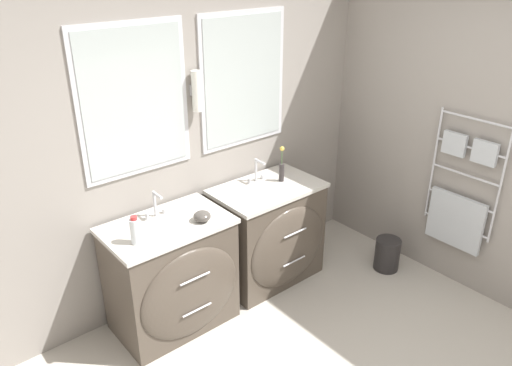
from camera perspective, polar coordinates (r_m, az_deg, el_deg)
name	(u,v)px	position (r m, az deg, el deg)	size (l,w,h in m)	color
wall_back	(190,135)	(3.82, -7.54, 5.42)	(4.97, 0.15, 2.60)	gray
wall_right	(449,129)	(4.29, 21.17, 5.79)	(0.13, 4.00, 2.60)	gray
vanity_left	(173,276)	(3.74, -9.41, -10.45)	(0.88, 0.62, 0.86)	#4C4238
vanity_right	(270,234)	(4.19, 1.61, -5.80)	(0.88, 0.62, 0.86)	#4C4238
faucet_left	(156,205)	(3.60, -11.39, -2.46)	(0.17, 0.12, 0.20)	silver
faucet_right	(257,171)	(4.07, 0.11, 1.41)	(0.17, 0.12, 0.20)	silver
toiletry_bottle	(135,231)	(3.32, -13.64, -5.31)	(0.07, 0.07, 0.20)	silver
amenity_bowl	(202,216)	(3.52, -6.18, -3.80)	(0.12, 0.12, 0.07)	#4C4742
flower_vase	(282,168)	(4.08, 2.95, 1.69)	(0.04, 0.04, 0.30)	#332D2D
waste_bin	(387,254)	(4.60, 14.77, -7.80)	(0.22, 0.22, 0.29)	#282626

